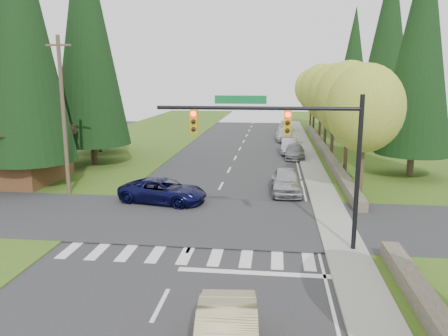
% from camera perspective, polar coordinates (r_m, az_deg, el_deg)
% --- Properties ---
extents(ground, '(120.00, 120.00, 0.00)m').
position_cam_1_polar(ground, '(16.31, -7.38, -15.61)').
color(ground, '#28282B').
rests_on(ground, ground).
extents(grass_east, '(14.00, 110.00, 0.06)m').
position_cam_1_polar(grass_east, '(36.06, 21.51, -1.01)').
color(grass_east, '#365717').
rests_on(grass_east, ground).
extents(grass_west, '(14.00, 110.00, 0.06)m').
position_cam_1_polar(grass_west, '(38.62, -19.05, -0.03)').
color(grass_west, '#365717').
rests_on(grass_west, ground).
extents(cross_street, '(120.00, 8.00, 0.10)m').
position_cam_1_polar(cross_street, '(23.55, -2.66, -6.77)').
color(cross_street, '#28282B').
rests_on(cross_street, ground).
extents(sidewalk_east, '(1.80, 80.00, 0.13)m').
position_cam_1_polar(sidewalk_east, '(36.92, 11.55, -0.08)').
color(sidewalk_east, gray).
rests_on(sidewalk_east, ground).
extents(curb_east, '(0.20, 80.00, 0.13)m').
position_cam_1_polar(curb_east, '(36.86, 10.24, -0.05)').
color(curb_east, gray).
rests_on(curb_east, ground).
extents(stone_wall_north, '(0.70, 40.00, 0.70)m').
position_cam_1_polar(stone_wall_north, '(44.87, 12.91, 2.30)').
color(stone_wall_north, '#4C4438').
rests_on(stone_wall_north, ground).
extents(traffic_signal, '(8.70, 0.37, 6.80)m').
position_cam_1_polar(traffic_signal, '(18.70, 8.77, 3.97)').
color(traffic_signal, black).
rests_on(traffic_signal, ground).
extents(brown_building, '(8.40, 8.40, 5.40)m').
position_cam_1_polar(brown_building, '(34.79, -25.91, 3.40)').
color(brown_building, '#4C2D19').
rests_on(brown_building, ground).
extents(utility_pole, '(1.60, 0.24, 10.00)m').
position_cam_1_polar(utility_pole, '(29.26, -20.23, 6.46)').
color(utility_pole, '#473828').
rests_on(utility_pole, ground).
extents(decid_tree_0, '(4.80, 4.80, 8.37)m').
position_cam_1_polar(decid_tree_0, '(28.63, 17.95, 7.42)').
color(decid_tree_0, '#38281C').
rests_on(decid_tree_0, ground).
extents(decid_tree_1, '(5.20, 5.20, 8.80)m').
position_cam_1_polar(decid_tree_1, '(35.52, 15.97, 8.59)').
color(decid_tree_1, '#38281C').
rests_on(decid_tree_1, ground).
extents(decid_tree_2, '(5.00, 5.00, 8.82)m').
position_cam_1_polar(decid_tree_2, '(42.41, 14.22, 9.29)').
color(decid_tree_2, '#38281C').
rests_on(decid_tree_2, ground).
extents(decid_tree_3, '(5.00, 5.00, 8.55)m').
position_cam_1_polar(decid_tree_3, '(49.37, 13.28, 9.32)').
color(decid_tree_3, '#38281C').
rests_on(decid_tree_3, ground).
extents(decid_tree_4, '(5.40, 5.40, 9.18)m').
position_cam_1_polar(decid_tree_4, '(56.33, 12.61, 10.01)').
color(decid_tree_4, '#38281C').
rests_on(decid_tree_4, ground).
extents(decid_tree_5, '(4.80, 4.80, 8.30)m').
position_cam_1_polar(decid_tree_5, '(63.29, 11.77, 9.73)').
color(decid_tree_5, '#38281C').
rests_on(decid_tree_5, ground).
extents(decid_tree_6, '(5.20, 5.20, 8.86)m').
position_cam_1_polar(decid_tree_6, '(70.26, 11.37, 10.19)').
color(decid_tree_6, '#38281C').
rests_on(decid_tree_6, ground).
extents(conifer_w_a, '(6.12, 6.12, 19.80)m').
position_cam_1_polar(conifer_w_a, '(32.78, -25.03, 16.50)').
color(conifer_w_a, '#38281C').
rests_on(conifer_w_a, ground).
extents(conifer_w_b, '(5.44, 5.44, 17.80)m').
position_cam_1_polar(conifer_w_b, '(37.66, -25.66, 14.15)').
color(conifer_w_b, '#38281C').
rests_on(conifer_w_b, ground).
extents(conifer_w_c, '(6.46, 6.46, 20.80)m').
position_cam_1_polar(conifer_w_c, '(39.48, -17.52, 16.77)').
color(conifer_w_c, '#38281C').
rests_on(conifer_w_c, ground).
extents(conifer_w_e, '(5.78, 5.78, 18.80)m').
position_cam_1_polar(conifer_w_e, '(45.68, -16.66, 14.79)').
color(conifer_w_e, '#38281C').
rests_on(conifer_w_e, ground).
extents(conifer_e_a, '(5.44, 5.44, 17.80)m').
position_cam_1_polar(conifer_e_a, '(35.64, 24.33, 14.46)').
color(conifer_e_a, '#38281C').
rests_on(conifer_e_a, ground).
extents(conifer_e_b, '(6.12, 6.12, 19.80)m').
position_cam_1_polar(conifer_e_b, '(49.46, 20.62, 14.86)').
color(conifer_e_b, '#38281C').
rests_on(conifer_e_b, ground).
extents(conifer_e_c, '(5.10, 5.10, 16.80)m').
position_cam_1_polar(conifer_e_c, '(62.91, 16.55, 12.91)').
color(conifer_e_c, '#38281C').
rests_on(conifer_e_c, ground).
extents(suv_navy, '(5.70, 3.50, 1.47)m').
position_cam_1_polar(suv_navy, '(26.70, -7.94, -2.98)').
color(suv_navy, '#0B0C37').
rests_on(suv_navy, ground).
extents(parked_car_a, '(2.08, 4.86, 1.64)m').
position_cam_1_polar(parked_car_a, '(28.87, 8.17, -1.70)').
color(parked_car_a, '#ABABAF').
rests_on(parked_car_a, ground).
extents(parked_car_b, '(1.95, 4.52, 1.30)m').
position_cam_1_polar(parked_car_b, '(41.61, 9.25, 2.14)').
color(parked_car_b, gray).
rests_on(parked_car_b, ground).
extents(parked_car_c, '(1.73, 4.54, 1.48)m').
position_cam_1_polar(parked_car_c, '(44.21, 8.55, 2.84)').
color(parked_car_c, '#B9B9BF').
rests_on(parked_car_c, ground).
extents(parked_car_d, '(2.15, 4.73, 1.57)m').
position_cam_1_polar(parked_car_d, '(52.87, 7.85, 4.35)').
color(parked_car_d, silver).
rests_on(parked_car_d, ground).
extents(parked_car_e, '(2.22, 4.84, 1.37)m').
position_cam_1_polar(parked_car_e, '(62.22, 7.95, 5.35)').
color(parked_car_e, '#A0A1A5').
rests_on(parked_car_e, ground).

